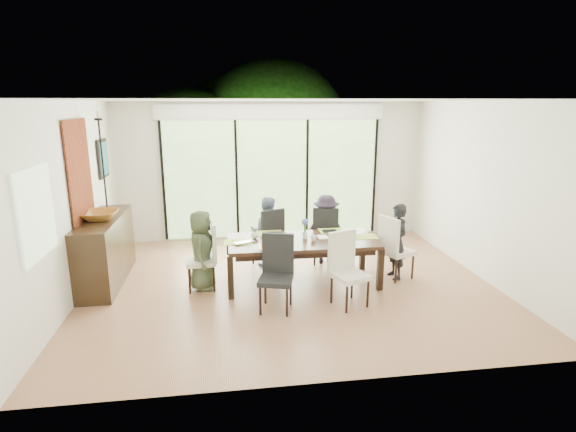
{
  "coord_description": "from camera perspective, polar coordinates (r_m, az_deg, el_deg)",
  "views": [
    {
      "loc": [
        -0.93,
        -6.28,
        2.67
      ],
      "look_at": [
        0.0,
        0.25,
        1.0
      ],
      "focal_mm": 28.0,
      "sensor_mm": 36.0,
      "label": 1
    }
  ],
  "objects": [
    {
      "name": "floor",
      "position": [
        6.89,
        0.3,
        -8.65
      ],
      "size": [
        6.0,
        5.0,
        0.01
      ],
      "primitive_type": "cube",
      "color": "brown",
      "rests_on": "ground"
    },
    {
      "name": "ceiling",
      "position": [
        6.35,
        0.33,
        14.53
      ],
      "size": [
        6.0,
        5.0,
        0.01
      ],
      "primitive_type": "cube",
      "color": "white",
      "rests_on": "wall_back"
    },
    {
      "name": "wall_back",
      "position": [
        8.93,
        -2.05,
        5.7
      ],
      "size": [
        6.0,
        0.02,
        2.7
      ],
      "primitive_type": "cube",
      "color": "silver",
      "rests_on": "floor"
    },
    {
      "name": "wall_front",
      "position": [
        4.1,
        5.46,
        -4.62
      ],
      "size": [
        6.0,
        0.02,
        2.7
      ],
      "primitive_type": "cube",
      "color": "silver",
      "rests_on": "floor"
    },
    {
      "name": "wall_left",
      "position": [
        6.74,
        -25.9,
        1.49
      ],
      "size": [
        0.02,
        5.0,
        2.7
      ],
      "primitive_type": "cube",
      "color": "silver",
      "rests_on": "floor"
    },
    {
      "name": "wall_right",
      "position": [
        7.53,
        23.65,
        2.91
      ],
      "size": [
        0.02,
        5.0,
        2.7
      ],
      "primitive_type": "cube",
      "color": "silver",
      "rests_on": "floor"
    },
    {
      "name": "glass_doors",
      "position": [
        8.92,
        -2.01,
        4.71
      ],
      "size": [
        4.2,
        0.02,
        2.3
      ],
      "primitive_type": "cube",
      "color": "#598C3F",
      "rests_on": "wall_back"
    },
    {
      "name": "blinds_header",
      "position": [
        8.79,
        -2.08,
        13.09
      ],
      "size": [
        4.4,
        0.06,
        0.28
      ],
      "primitive_type": "cube",
      "color": "white",
      "rests_on": "wall_back"
    },
    {
      "name": "mullion_a",
      "position": [
        8.94,
        -15.55,
        4.22
      ],
      "size": [
        0.05,
        0.04,
        2.3
      ],
      "primitive_type": "cube",
      "color": "black",
      "rests_on": "wall_back"
    },
    {
      "name": "mullion_b",
      "position": [
        8.86,
        -6.53,
        4.57
      ],
      "size": [
        0.05,
        0.04,
        2.3
      ],
      "primitive_type": "cube",
      "color": "black",
      "rests_on": "wall_back"
    },
    {
      "name": "mullion_c",
      "position": [
        9.01,
        2.44,
        4.8
      ],
      "size": [
        0.05,
        0.04,
        2.3
      ],
      "primitive_type": "cube",
      "color": "black",
      "rests_on": "wall_back"
    },
    {
      "name": "mullion_d",
      "position": [
        9.36,
        10.93,
        4.92
      ],
      "size": [
        0.05,
        0.04,
        2.3
      ],
      "primitive_type": "cube",
      "color": "black",
      "rests_on": "wall_back"
    },
    {
      "name": "side_window",
      "position": [
        5.6,
        -29.27,
        0.31
      ],
      "size": [
        0.02,
        0.9,
        1.0
      ],
      "primitive_type": "cube",
      "color": "#8CAD7F",
      "rests_on": "wall_left"
    },
    {
      "name": "deck",
      "position": [
        10.09,
        -2.52,
        -1.44
      ],
      "size": [
        6.0,
        1.8,
        0.1
      ],
      "primitive_type": "cube",
      "color": "brown",
      "rests_on": "ground"
    },
    {
      "name": "rail_top",
      "position": [
        10.73,
        -2.97,
        2.79
      ],
      "size": [
        6.0,
        0.08,
        0.06
      ],
      "primitive_type": "cube",
      "color": "brown",
      "rests_on": "deck"
    },
    {
      "name": "foliage_left",
      "position": [
        11.58,
        -12.48,
        7.77
      ],
      "size": [
        3.2,
        3.2,
        3.2
      ],
      "primitive_type": "sphere",
      "color": "#14380F",
      "rests_on": "ground"
    },
    {
      "name": "foliage_mid",
      "position": [
        12.18,
        -1.84,
        10.1
      ],
      "size": [
        4.0,
        4.0,
        4.0
      ],
      "primitive_type": "sphere",
      "color": "#14380F",
      "rests_on": "ground"
    },
    {
      "name": "foliage_right",
      "position": [
        11.79,
        7.42,
        7.21
      ],
      "size": [
        2.8,
        2.8,
        2.8
      ],
      "primitive_type": "sphere",
      "color": "#14380F",
      "rests_on": "ground"
    },
    {
      "name": "foliage_far",
      "position": [
        12.82,
        -6.69,
        9.41
      ],
      "size": [
        3.6,
        3.6,
        3.6
      ],
      "primitive_type": "sphere",
      "color": "#14380F",
      "rests_on": "ground"
    },
    {
      "name": "table_top",
      "position": [
        6.71,
        1.81,
        -3.22
      ],
      "size": [
        2.2,
        1.01,
        0.05
      ],
      "primitive_type": "cube",
      "color": "black",
      "rests_on": "floor"
    },
    {
      "name": "table_apron",
      "position": [
        6.74,
        1.81,
        -3.89
      ],
      "size": [
        2.01,
        0.82,
        0.09
      ],
      "primitive_type": "cube",
      "color": "black",
      "rests_on": "floor"
    },
    {
      "name": "table_leg_fl",
      "position": [
        6.33,
        -7.3,
        -7.73
      ],
      "size": [
        0.08,
        0.08,
        0.63
      ],
      "primitive_type": "cube",
      "color": "black",
      "rests_on": "floor"
    },
    {
      "name": "table_leg_fr",
      "position": [
        6.7,
        11.63,
        -6.66
      ],
      "size": [
        0.08,
        0.08,
        0.63
      ],
      "primitive_type": "cube",
      "color": "black",
      "rests_on": "floor"
    },
    {
      "name": "table_leg_bl",
      "position": [
        7.14,
        -7.42,
        -5.17
      ],
      "size": [
        0.08,
        0.08,
        0.63
      ],
      "primitive_type": "cube",
      "color": "black",
      "rests_on": "floor"
    },
    {
      "name": "table_leg_br",
      "position": [
        7.47,
        9.44,
        -4.37
      ],
      "size": [
        0.08,
        0.08,
        0.63
      ],
      "primitive_type": "cube",
      "color": "black",
      "rests_on": "floor"
    },
    {
      "name": "chair_left_end",
      "position": [
        6.68,
        -11.03,
        -4.98
      ],
      "size": [
        0.45,
        0.45,
        1.01
      ],
      "primitive_type": null,
      "rotation": [
        0.0,
        0.0,
        -1.51
      ],
      "color": "beige",
      "rests_on": "floor"
    },
    {
      "name": "chair_right_end",
      "position": [
        7.16,
        13.74,
        -3.82
      ],
      "size": [
        0.55,
        0.55,
        1.01
      ],
      "primitive_type": null,
      "rotation": [
        0.0,
        0.0,
        1.96
      ],
      "color": "silver",
      "rests_on": "floor"
    },
    {
      "name": "chair_far_left",
      "position": [
        7.51,
        -2.7,
        -2.58
      ],
      "size": [
        0.56,
        0.56,
        1.01
      ],
      "primitive_type": null,
      "rotation": [
        0.0,
        0.0,
        3.58
      ],
      "color": "black",
      "rests_on": "floor"
    },
    {
      "name": "chair_far_right",
      "position": [
        7.66,
        4.77,
        -2.27
      ],
      "size": [
        0.51,
        0.51,
        1.01
      ],
      "primitive_type": null,
      "rotation": [
        0.0,
        0.0,
        2.91
      ],
      "color": "black",
      "rests_on": "floor"
    },
    {
      "name": "chair_near_left",
      "position": [
        5.89,
        -1.58,
        -7.39
      ],
      "size": [
        0.52,
        0.52,
        1.01
      ],
      "primitive_type": null,
      "rotation": [
        0.0,
        0.0,
        -0.28
      ],
      "color": "black",
      "rests_on": "floor"
    },
    {
      "name": "chair_near_right",
      "position": [
        6.07,
        7.91,
        -6.83
      ],
      "size": [
        0.54,
        0.54,
        1.01
      ],
      "primitive_type": null,
      "rotation": [
        0.0,
        0.0,
        0.37
      ],
      "color": "white",
      "rests_on": "floor"
    },
    {
      "name": "person_left_end",
      "position": [
        6.65,
        -10.89,
        -4.27
      ],
      "size": [
        0.41,
        0.59,
        1.18
      ],
      "primitive_type": "imported",
      "rotation": [
        0.0,
        0.0,
        1.46
      ],
      "color": "#3D4B32",
      "rests_on": "floor"
    },
    {
      "name": "person_right_end",
      "position": [
        7.13,
        13.63,
        -3.16
      ],
      "size": [
        0.42,
        0.59,
        1.18
      ],
      "primitive_type": "imported",
      "rotation": [
        0.0,
        0.0,
        -1.43
      ],
      "color": "black",
      "rests_on": "floor"
    },
    {
      "name": "person_far_left",
      "position": [
        7.46,
        -2.69,
        -1.98
      ],
      "size": [
        0.6,
        0.44,
        1.18
      ],
      "primitive_type": "imported",
      "rotation": [
        0.0,
        0.0,
        2.96
      ],
      "color": "#7489A8",
      "rests_on": "floor"
    },
    {
      "name": "person_far_right",
      "position": [
        7.62,
        4.82,
        -1.68
      ],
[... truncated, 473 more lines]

